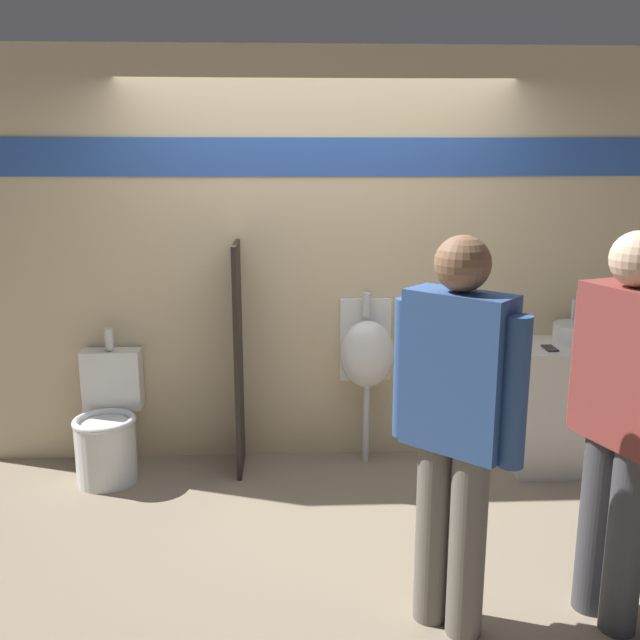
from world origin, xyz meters
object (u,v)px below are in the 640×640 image
cell_phone (550,348)px  toilet (108,429)px  urinal_near_counter (367,354)px  sink_basin (579,333)px  person_with_lanyard (455,422)px  person_in_vest (623,416)px

cell_phone → toilet: (-2.82, 0.06, -0.52)m
urinal_near_counter → sink_basin: bearing=-3.3°
urinal_near_counter → person_with_lanyard: size_ratio=0.66×
sink_basin → person_in_vest: 1.74m
urinal_near_counter → person_in_vest: 1.97m
person_in_vest → toilet: bearing=38.9°
cell_phone → person_with_lanyard: size_ratio=0.08×
cell_phone → toilet: toilet is taller
toilet → cell_phone: bearing=-1.3°
cell_phone → person_with_lanyard: person_with_lanyard is taller
cell_phone → urinal_near_counter: 1.16m
sink_basin → person_in_vest: person_in_vest is taller
sink_basin → person_with_lanyard: bearing=-125.8°
person_in_vest → person_with_lanyard: person_in_vest is taller
cell_phone → person_with_lanyard: (-0.96, -1.52, 0.12)m
cell_phone → urinal_near_counter: bearing=168.4°
sink_basin → person_with_lanyard: (-1.21, -1.68, 0.06)m
sink_basin → person_with_lanyard: person_with_lanyard is taller
cell_phone → person_in_vest: 1.54m
urinal_near_counter → person_with_lanyard: 1.78m
cell_phone → toilet: bearing=178.7°
cell_phone → person_in_vest: size_ratio=0.08×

